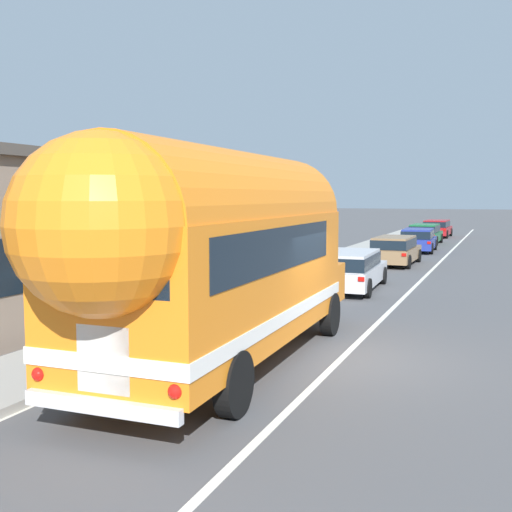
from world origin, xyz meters
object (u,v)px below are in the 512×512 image
(car_fourth, at_px, (425,233))
(car_fifth, at_px, (437,227))
(car_lead, at_px, (349,268))
(painted_bus, at_px, (216,249))
(car_second, at_px, (395,249))
(car_third, at_px, (418,239))

(car_fourth, bearing_deg, car_fifth, 90.05)
(car_lead, distance_m, car_fourth, 22.20)
(car_fourth, height_order, car_fifth, same)
(painted_bus, bearing_deg, car_fifth, 90.34)
(car_lead, xyz_separation_m, car_fourth, (-0.08, 22.20, -0.00))
(car_lead, xyz_separation_m, car_second, (0.17, 8.50, -0.01))
(painted_bus, bearing_deg, car_lead, 90.82)
(car_third, relative_size, car_fifth, 0.97)
(painted_bus, xyz_separation_m, car_third, (0.11, 26.87, -1.52))
(painted_bus, bearing_deg, car_second, 89.96)
(car_second, relative_size, car_fifth, 1.00)
(car_third, bearing_deg, car_fifth, 91.45)
(painted_bus, distance_m, car_second, 19.42)
(car_lead, height_order, car_third, same)
(painted_bus, height_order, car_lead, painted_bus)
(car_lead, height_order, car_second, same)
(painted_bus, relative_size, car_fourth, 2.39)
(car_third, xyz_separation_m, car_fifth, (-0.35, 13.93, 0.00))
(car_lead, xyz_separation_m, car_fifth, (-0.09, 29.94, -0.00))
(car_second, distance_m, car_fourth, 13.71)
(car_lead, distance_m, car_third, 16.01)
(car_second, relative_size, car_fourth, 1.07)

